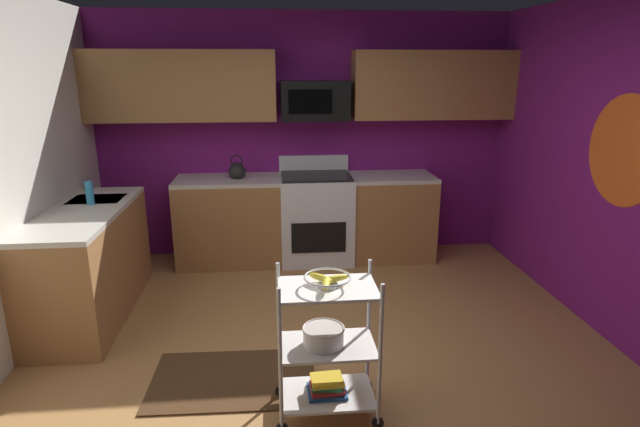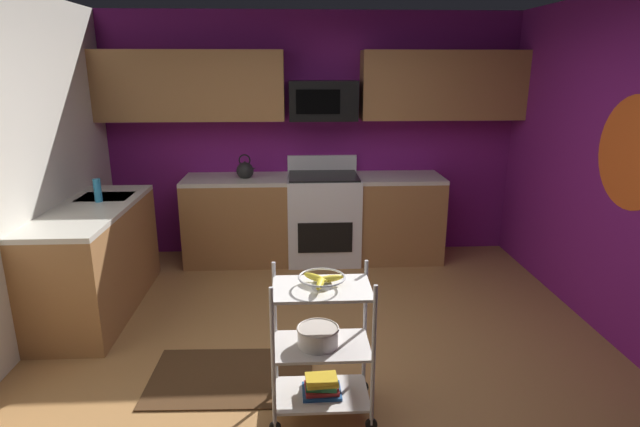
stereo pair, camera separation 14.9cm
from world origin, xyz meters
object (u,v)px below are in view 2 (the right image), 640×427
(rolling_cart, at_px, (322,346))
(kettle, at_px, (245,170))
(oven_range, at_px, (323,217))
(mixing_bowl_large, at_px, (318,336))
(dish_soap_bottle, at_px, (98,190))
(microwave, at_px, (323,101))
(fruit_bowl, at_px, (322,279))
(book_stack, at_px, (322,386))

(rolling_cart, xyz_separation_m, kettle, (-0.66, 2.60, 0.54))
(oven_range, distance_m, mixing_bowl_large, 2.61)
(rolling_cart, distance_m, dish_soap_bottle, 2.54)
(microwave, xyz_separation_m, rolling_cart, (-0.16, -2.71, -1.25))
(microwave, xyz_separation_m, fruit_bowl, (-0.16, -2.71, -0.82))
(microwave, relative_size, book_stack, 2.94)
(kettle, bearing_deg, book_stack, -75.73)
(mixing_bowl_large, bearing_deg, microwave, 86.22)
(fruit_bowl, bearing_deg, oven_range, 86.55)
(rolling_cart, distance_m, book_stack, 0.28)
(oven_range, height_order, book_stack, oven_range)
(rolling_cart, bearing_deg, microwave, 86.69)
(microwave, bearing_deg, kettle, -172.46)
(fruit_bowl, bearing_deg, rolling_cart, 180.00)
(oven_range, bearing_deg, kettle, -179.73)
(book_stack, relative_size, dish_soap_bottle, 1.19)
(fruit_bowl, distance_m, mixing_bowl_large, 0.36)
(oven_range, distance_m, kettle, 0.97)
(rolling_cart, xyz_separation_m, book_stack, (0.00, 0.00, -0.28))
(fruit_bowl, height_order, mixing_bowl_large, fruit_bowl)
(oven_range, bearing_deg, dish_soap_bottle, -154.68)
(microwave, height_order, fruit_bowl, microwave)
(rolling_cart, height_order, mixing_bowl_large, rolling_cart)
(microwave, bearing_deg, dish_soap_bottle, -152.26)
(mixing_bowl_large, distance_m, book_stack, 0.34)
(microwave, height_order, book_stack, microwave)
(mixing_bowl_large, bearing_deg, rolling_cart, 0.00)
(fruit_bowl, distance_m, book_stack, 0.70)
(kettle, bearing_deg, rolling_cart, -75.73)
(microwave, bearing_deg, oven_range, -89.74)
(kettle, bearing_deg, microwave, 7.54)
(dish_soap_bottle, bearing_deg, kettle, 38.70)
(oven_range, bearing_deg, microwave, 90.26)
(oven_range, height_order, dish_soap_bottle, dish_soap_bottle)
(fruit_bowl, distance_m, kettle, 2.69)
(oven_range, xyz_separation_m, book_stack, (-0.16, -2.61, -0.30))
(fruit_bowl, bearing_deg, microwave, 86.69)
(book_stack, relative_size, kettle, 0.90)
(microwave, relative_size, kettle, 2.65)
(microwave, bearing_deg, book_stack, -93.31)
(fruit_bowl, distance_m, dish_soap_bottle, 2.48)
(fruit_bowl, height_order, kettle, kettle)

